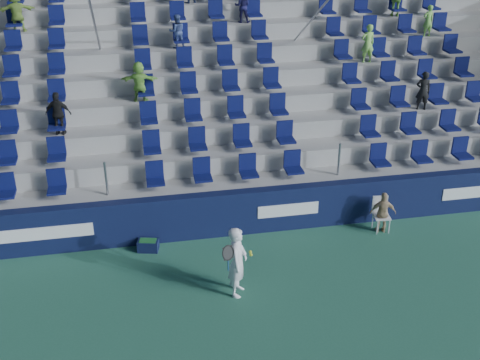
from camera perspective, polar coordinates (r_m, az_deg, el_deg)
ground at (r=13.13m, az=1.48°, el=-12.16°), size 70.00×70.00×0.00m
sponsor_wall at (r=15.36m, az=-0.97°, el=-3.16°), size 24.00×0.32×1.20m
grandstand at (r=19.35m, az=-3.69°, el=8.21°), size 24.00×8.17×6.63m
tennis_player at (r=13.10m, az=-0.23°, el=-7.74°), size 0.70×0.71×1.66m
line_judge_chair at (r=16.02m, az=13.19°, el=-2.89°), size 0.45×0.46×0.92m
line_judge at (r=15.89m, az=13.40°, el=-3.02°), size 0.71×0.43×1.13m
ball_bin at (r=15.08m, az=-8.70°, el=-6.09°), size 0.56×0.44×0.28m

